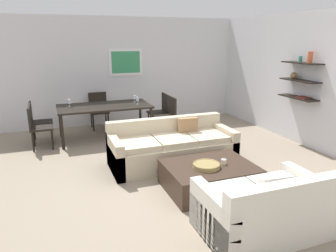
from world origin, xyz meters
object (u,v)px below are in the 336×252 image
at_px(coffee_table, 209,177).
at_px(decorative_bowl, 206,165).
at_px(loveseat_white, 265,209).
at_px(dining_chair_right_near, 168,113).
at_px(sofa_beige, 172,148).
at_px(wine_glass_right_far, 135,98).
at_px(dining_table, 104,108).
at_px(wine_glass_right_near, 138,99).
at_px(dining_chair_left_far, 37,119).
at_px(candle_jar, 224,162).
at_px(dining_chair_left_near, 37,125).
at_px(dining_chair_right_far, 161,109).
at_px(dining_chair_head, 99,108).
at_px(wine_glass_left_far, 69,102).

xyz_separation_m(coffee_table, decorative_bowl, (-0.09, -0.07, 0.22)).
relative_size(loveseat_white, decorative_bowl, 3.70).
bearing_deg(loveseat_white, dining_chair_right_near, 85.65).
height_order(sofa_beige, wine_glass_right_far, wine_glass_right_far).
height_order(sofa_beige, dining_table, sofa_beige).
bearing_deg(coffee_table, wine_glass_right_near, 95.83).
distance_m(dining_chair_left_far, wine_glass_right_near, 2.18).
height_order(candle_jar, dining_chair_left_far, dining_chair_left_far).
height_order(dining_chair_right_near, dining_chair_left_near, same).
bearing_deg(decorative_bowl, dining_chair_left_near, 129.09).
distance_m(dining_table, wine_glass_right_near, 0.75).
bearing_deg(decorative_bowl, sofa_beige, 93.69).
distance_m(decorative_bowl, dining_chair_right_far, 3.36).
distance_m(sofa_beige, coffee_table, 1.12).
height_order(sofa_beige, wine_glass_right_near, wine_glass_right_near).
xyz_separation_m(dining_table, dining_chair_right_near, (1.40, -0.23, -0.18)).
bearing_deg(dining_table, decorative_bowl, -73.31).
xyz_separation_m(sofa_beige, dining_chair_head, (-0.85, 2.85, 0.21)).
relative_size(dining_chair_right_far, dining_chair_left_near, 1.00).
relative_size(sofa_beige, decorative_bowl, 5.55).
height_order(loveseat_white, dining_chair_right_far, dining_chair_right_far).
distance_m(decorative_bowl, candle_jar, 0.29).
height_order(dining_chair_right_far, wine_glass_left_far, wine_glass_left_far).
bearing_deg(decorative_bowl, dining_chair_right_near, 80.65).
bearing_deg(candle_jar, decorative_bowl, -177.05).
bearing_deg(wine_glass_right_near, coffee_table, -84.17).
bearing_deg(dining_chair_right_near, dining_chair_head, 140.71).
bearing_deg(wine_glass_right_far, dining_chair_right_near, -27.69).
relative_size(coffee_table, dining_table, 0.65).
relative_size(dining_chair_left_near, dining_chair_left_far, 1.00).
xyz_separation_m(candle_jar, dining_chair_left_far, (-2.62, 3.31, 0.09)).
bearing_deg(dining_table, wine_glass_left_far, 170.09).
bearing_deg(dining_chair_right_far, candle_jar, -93.13).
distance_m(coffee_table, dining_chair_left_near, 3.72).
bearing_deg(loveseat_white, dining_chair_right_far, 86.10).
bearing_deg(decorative_bowl, wine_glass_right_far, 93.65).
bearing_deg(decorative_bowl, dining_chair_head, 103.03).
relative_size(dining_table, dining_chair_left_near, 2.26).
bearing_deg(dining_table, dining_chair_right_far, 9.31).
bearing_deg(wine_glass_right_far, wine_glass_right_near, -90.00).
xyz_separation_m(dining_chair_left_near, wine_glass_left_far, (0.68, 0.36, 0.36)).
distance_m(coffee_table, dining_chair_right_near, 2.84).
distance_m(decorative_bowl, wine_glass_left_far, 3.65).
height_order(dining_chair_right_near, wine_glass_right_near, wine_glass_right_near).
distance_m(loveseat_white, dining_chair_right_near, 4.03).
xyz_separation_m(decorative_bowl, wine_glass_right_far, (-0.21, 3.23, 0.44)).
height_order(dining_table, dining_chair_head, dining_chair_head).
bearing_deg(wine_glass_right_near, loveseat_white, -84.81).
bearing_deg(dining_chair_left_near, wine_glass_right_far, 9.51).
height_order(coffee_table, candle_jar, candle_jar).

